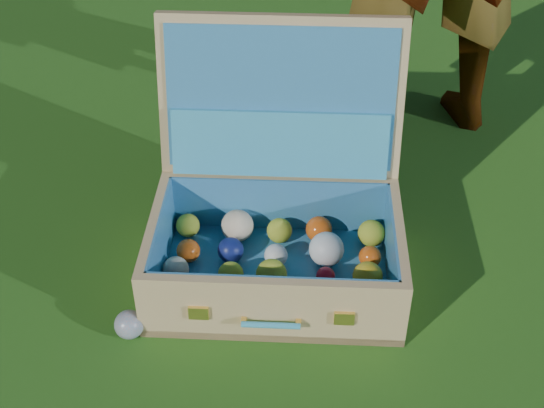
# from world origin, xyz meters

# --- Properties ---
(ground) EXTENTS (60.00, 60.00, 0.00)m
(ground) POSITION_xyz_m (0.00, 0.00, 0.00)
(ground) COLOR #215114
(ground) RESTS_ON ground
(stray_ball) EXTENTS (0.07, 0.07, 0.07)m
(stray_ball) POSITION_xyz_m (-0.46, -0.16, 0.04)
(stray_ball) COLOR teal
(stray_ball) RESTS_ON ground
(suitcase) EXTENTS (0.70, 0.63, 0.59)m
(suitcase) POSITION_xyz_m (-0.08, 0.07, 0.17)
(suitcase) COLOR tan
(suitcase) RESTS_ON ground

